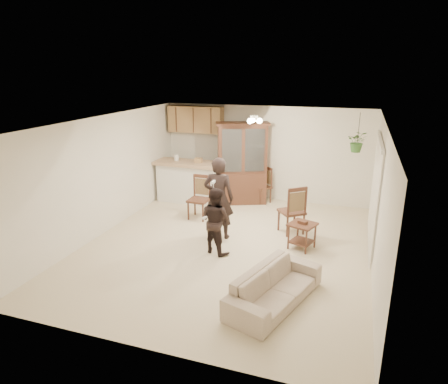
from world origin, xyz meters
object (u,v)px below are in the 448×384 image
(child, at_px, (216,219))
(chair_bar, at_px, (199,207))
(chair_hutch_left, at_px, (261,192))
(adult, at_px, (219,197))
(sofa, at_px, (275,281))
(chair_hutch_right, at_px, (291,219))
(side_table, at_px, (302,235))
(china_hutch, at_px, (242,164))

(child, relative_size, chair_bar, 1.32)
(chair_bar, relative_size, chair_hutch_left, 1.09)
(adult, xyz_separation_m, child, (0.18, -0.69, -0.22))
(sofa, bearing_deg, chair_bar, 57.81)
(chair_bar, distance_m, chair_hutch_right, 2.22)
(sofa, relative_size, chair_bar, 1.83)
(chair_hutch_left, relative_size, chair_hutch_right, 0.87)
(side_table, relative_size, chair_bar, 0.60)
(child, bearing_deg, chair_hutch_right, -107.84)
(side_table, bearing_deg, chair_hutch_left, 119.46)
(side_table, bearing_deg, chair_bar, 160.96)
(china_hutch, distance_m, chair_hutch_right, 2.37)
(sofa, distance_m, chair_hutch_left, 4.77)
(side_table, distance_m, chair_bar, 2.70)
(chair_bar, bearing_deg, china_hutch, 68.28)
(sofa, bearing_deg, chair_hutch_right, 22.72)
(china_hutch, bearing_deg, child, -105.97)
(sofa, xyz_separation_m, child, (-1.45, 1.37, 0.31))
(china_hutch, bearing_deg, chair_hutch_right, -67.97)
(china_hutch, xyz_separation_m, chair_hutch_right, (1.58, -1.60, -0.74))
(child, relative_size, china_hutch, 0.64)
(child, height_order, chair_bar, child)
(side_table, height_order, chair_hutch_right, chair_hutch_right)
(child, xyz_separation_m, chair_hutch_right, (1.22, 1.43, -0.37))
(adult, relative_size, side_table, 2.94)
(child, height_order, chair_hutch_left, child)
(adult, xyz_separation_m, chair_hutch_left, (0.32, 2.53, -0.63))
(child, bearing_deg, chair_bar, -35.01)
(china_hutch, xyz_separation_m, chair_bar, (-0.64, -1.45, -0.76))
(chair_hutch_right, bearing_deg, chair_hutch_left, -97.30)
(sofa, xyz_separation_m, side_table, (0.11, 2.06, -0.09))
(side_table, bearing_deg, adult, -179.88)
(adult, height_order, china_hutch, china_hutch)
(adult, distance_m, chair_bar, 1.35)
(child, bearing_deg, china_hutch, -60.54)
(chair_hutch_left, xyz_separation_m, chair_hutch_right, (1.09, -1.79, 0.04))
(chair_bar, distance_m, chair_hutch_left, 1.99)
(adult, bearing_deg, side_table, 175.03)
(adult, xyz_separation_m, side_table, (1.74, 0.00, -0.63))
(adult, height_order, chair_hutch_right, adult)
(china_hutch, height_order, chair_bar, china_hutch)
(china_hutch, height_order, chair_hutch_right, china_hutch)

